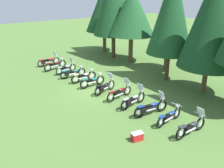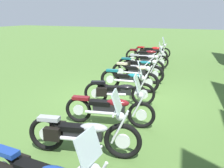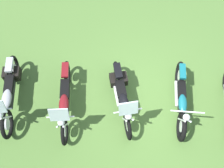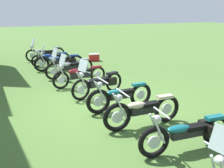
% 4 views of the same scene
% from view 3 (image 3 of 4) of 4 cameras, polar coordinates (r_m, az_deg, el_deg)
% --- Properties ---
extents(ground_plane, '(80.00, 80.00, 0.00)m').
position_cam_3_polar(ground_plane, '(7.45, 7.26, -4.87)').
color(ground_plane, '#4C7033').
extents(motorcycle_5, '(0.77, 2.22, 1.03)m').
position_cam_3_polar(motorcycle_5, '(7.22, 14.26, -3.11)').
color(motorcycle_5, black).
rests_on(motorcycle_5, ground_plane).
extents(motorcycle_6, '(0.95, 2.12, 1.38)m').
position_cam_3_polar(motorcycle_6, '(7.00, 2.09, -2.58)').
color(motorcycle_6, black).
rests_on(motorcycle_6, ground_plane).
extents(motorcycle_7, '(0.72, 2.31, 1.36)m').
position_cam_3_polar(motorcycle_7, '(7.05, -9.85, -3.40)').
color(motorcycle_7, black).
rests_on(motorcycle_7, ground_plane).
extents(motorcycle_8, '(0.82, 2.31, 1.39)m').
position_cam_3_polar(motorcycle_8, '(7.52, -20.73, -1.70)').
color(motorcycle_8, black).
rests_on(motorcycle_8, ground_plane).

